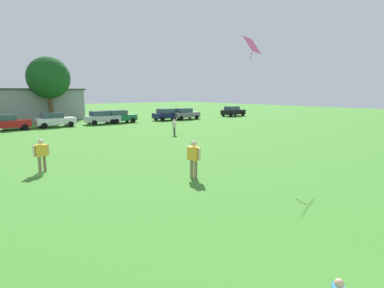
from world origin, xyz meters
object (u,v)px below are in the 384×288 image
(parked_car_white_3, at_px, (55,120))
(parked_car_gray_7, at_px, (185,114))
(parked_car_red_2, at_px, (7,122))
(parked_car_navy_6, at_px, (167,114))
(kite, at_px, (252,46))
(tree_far_right, at_px, (48,78))
(bystander_midfield, at_px, (174,125))
(parked_car_silver_4, at_px, (102,117))
(adult_bystander, at_px, (194,156))
(bystander_near_trees, at_px, (41,153))
(parked_car_black_8, at_px, (233,111))
(parked_car_green_5, at_px, (119,116))

(parked_car_white_3, distance_m, parked_car_gray_7, 18.28)
(parked_car_red_2, xyz_separation_m, parked_car_navy_6, (20.34, -0.41, 0.00))
(parked_car_red_2, bearing_deg, kite, -71.48)
(parked_car_gray_7, distance_m, tree_far_right, 19.57)
(bystander_midfield, bearing_deg, parked_car_red_2, 91.17)
(bystander_midfield, relative_size, parked_car_silver_4, 0.35)
(parked_car_white_3, bearing_deg, parked_car_navy_6, -2.44)
(parked_car_white_3, bearing_deg, tree_far_right, 78.39)
(parked_car_red_2, relative_size, parked_car_white_3, 1.00)
(parked_car_red_2, distance_m, tree_far_right, 11.39)
(adult_bystander, relative_size, bystander_near_trees, 1.06)
(parked_car_red_2, xyz_separation_m, parked_car_silver_4, (10.66, 0.13, 0.00))
(parked_car_white_3, relative_size, parked_car_silver_4, 1.00)
(parked_car_silver_4, height_order, parked_car_navy_6, same)
(bystander_midfield, distance_m, parked_car_black_8, 25.17)
(bystander_near_trees, height_order, parked_car_silver_4, bystander_near_trees)
(adult_bystander, height_order, parked_car_white_3, adult_bystander)
(bystander_near_trees, height_order, parked_car_black_8, bystander_near_trees)
(parked_car_silver_4, bearing_deg, parked_car_green_5, 0.44)
(parked_car_red_2, bearing_deg, parked_car_silver_4, 0.69)
(tree_far_right, bearing_deg, parked_car_black_8, -18.09)
(tree_far_right, bearing_deg, bystander_near_trees, -105.16)
(parked_car_silver_4, xyz_separation_m, parked_car_black_8, (22.83, -1.11, 0.00))
(parked_car_white_3, height_order, parked_car_green_5, same)
(parked_car_navy_6, distance_m, parked_car_gray_7, 2.89)
(bystander_near_trees, xyz_separation_m, bystander_midfield, (13.38, 7.23, -0.10))
(parked_car_black_8, relative_size, tree_far_right, 0.49)
(kite, bearing_deg, parked_car_green_5, 80.77)
(adult_bystander, distance_m, kite, 7.37)
(bystander_midfield, relative_size, parked_car_gray_7, 0.35)
(parked_car_green_5, bearing_deg, adult_bystander, -108.53)
(parked_car_silver_4, bearing_deg, tree_far_right, 118.42)
(bystander_near_trees, relative_size, tree_far_right, 0.19)
(parked_car_green_5, xyz_separation_m, parked_car_gray_7, (10.10, -1.21, 0.00))
(bystander_near_trees, relative_size, kite, 1.11)
(parked_car_green_5, bearing_deg, tree_far_right, 130.48)
(parked_car_silver_4, distance_m, parked_car_black_8, 22.85)
(bystander_midfield, height_order, parked_car_red_2, parked_car_red_2)
(bystander_midfield, xyz_separation_m, parked_car_gray_7, (11.18, 13.00, -0.05))
(bystander_near_trees, distance_m, parked_car_red_2, 21.33)
(parked_car_white_3, distance_m, parked_car_green_5, 8.13)
(parked_car_black_8, bearing_deg, bystander_midfield, -148.69)
(adult_bystander, height_order, parked_car_silver_4, adult_bystander)
(parked_car_red_2, distance_m, parked_car_silver_4, 10.66)
(bystander_near_trees, bearing_deg, parked_car_gray_7, -148.66)
(kite, bearing_deg, parked_car_white_3, 98.28)
(parked_car_navy_6, bearing_deg, adult_bystander, -121.65)
(parked_car_gray_7, relative_size, parked_car_black_8, 1.00)
(kite, distance_m, parked_car_gray_7, 29.52)
(adult_bystander, distance_m, parked_car_white_3, 27.24)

